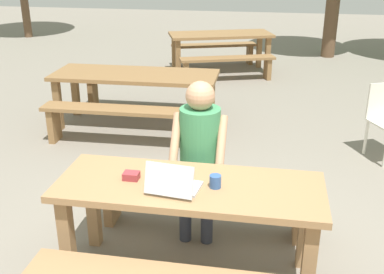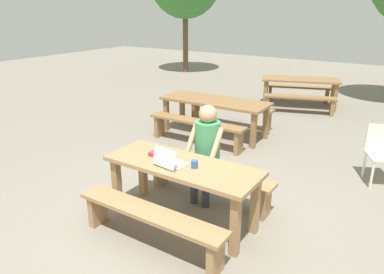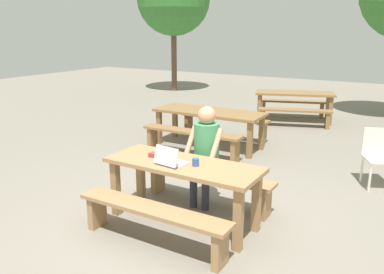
{
  "view_description": "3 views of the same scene",
  "coord_description": "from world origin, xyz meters",
  "px_view_note": "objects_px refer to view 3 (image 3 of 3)",
  "views": [
    {
      "loc": [
        0.53,
        -2.88,
        2.31
      ],
      "look_at": [
        -0.02,
        0.25,
        1.01
      ],
      "focal_mm": 44.33,
      "sensor_mm": 36.0,
      "label": 1
    },
    {
      "loc": [
        2.22,
        -3.19,
        2.5
      ],
      "look_at": [
        -0.02,
        0.25,
        1.01
      ],
      "focal_mm": 33.99,
      "sensor_mm": 36.0,
      "label": 2
    },
    {
      "loc": [
        2.34,
        -3.71,
        2.28
      ],
      "look_at": [
        -0.02,
        0.25,
        1.01
      ],
      "focal_mm": 37.05,
      "sensor_mm": 36.0,
      "label": 3
    }
  ],
  "objects_px": {
    "person_seated": "(205,148)",
    "picnic_table_mid": "(294,97)",
    "coffee_mug": "(196,162)",
    "laptop": "(171,160)",
    "picnic_table_rear": "(209,116)",
    "picnic_table_front": "(183,173)",
    "plastic_chair": "(379,156)",
    "small_pouch": "(154,155)"
  },
  "relations": [
    {
      "from": "picnic_table_mid",
      "to": "picnic_table_rear",
      "type": "relative_size",
      "value": 0.94
    },
    {
      "from": "picnic_table_front",
      "to": "coffee_mug",
      "type": "distance_m",
      "value": 0.25
    },
    {
      "from": "picnic_table_front",
      "to": "plastic_chair",
      "type": "xyz_separation_m",
      "value": [
        1.87,
        2.51,
        -0.18
      ]
    },
    {
      "from": "laptop",
      "to": "picnic_table_mid",
      "type": "height_order",
      "value": "laptop"
    },
    {
      "from": "picnic_table_rear",
      "to": "coffee_mug",
      "type": "bearing_deg",
      "value": -65.3
    },
    {
      "from": "picnic_table_front",
      "to": "person_seated",
      "type": "distance_m",
      "value": 0.6
    },
    {
      "from": "person_seated",
      "to": "laptop",
      "type": "bearing_deg",
      "value": -95.22
    },
    {
      "from": "coffee_mug",
      "to": "picnic_table_rear",
      "type": "relative_size",
      "value": 0.04
    },
    {
      "from": "coffee_mug",
      "to": "picnic_table_mid",
      "type": "height_order",
      "value": "coffee_mug"
    },
    {
      "from": "coffee_mug",
      "to": "picnic_table_front",
      "type": "bearing_deg",
      "value": 174.3
    },
    {
      "from": "plastic_chair",
      "to": "picnic_table_rear",
      "type": "bearing_deg",
      "value": 146.29
    },
    {
      "from": "small_pouch",
      "to": "picnic_table_rear",
      "type": "relative_size",
      "value": 0.05
    },
    {
      "from": "laptop",
      "to": "plastic_chair",
      "type": "distance_m",
      "value": 3.3
    },
    {
      "from": "coffee_mug",
      "to": "picnic_table_rear",
      "type": "distance_m",
      "value": 3.35
    },
    {
      "from": "person_seated",
      "to": "picnic_table_mid",
      "type": "xyz_separation_m",
      "value": [
        -0.47,
        5.47,
        -0.15
      ]
    },
    {
      "from": "person_seated",
      "to": "plastic_chair",
      "type": "xyz_separation_m",
      "value": [
        1.89,
        1.92,
        -0.32
      ]
    },
    {
      "from": "picnic_table_rear",
      "to": "person_seated",
      "type": "bearing_deg",
      "value": -63.68
    },
    {
      "from": "picnic_table_mid",
      "to": "small_pouch",
      "type": "bearing_deg",
      "value": -108.31
    },
    {
      "from": "coffee_mug",
      "to": "plastic_chair",
      "type": "distance_m",
      "value": 3.05
    },
    {
      "from": "picnic_table_front",
      "to": "picnic_table_mid",
      "type": "bearing_deg",
      "value": 94.67
    },
    {
      "from": "laptop",
      "to": "picnic_table_rear",
      "type": "relative_size",
      "value": 0.17
    },
    {
      "from": "coffee_mug",
      "to": "person_seated",
      "type": "xyz_separation_m",
      "value": [
        -0.21,
        0.61,
        -0.02
      ]
    },
    {
      "from": "coffee_mug",
      "to": "picnic_table_mid",
      "type": "xyz_separation_m",
      "value": [
        -0.68,
        6.08,
        -0.17
      ]
    },
    {
      "from": "coffee_mug",
      "to": "plastic_chair",
      "type": "relative_size",
      "value": 0.11
    },
    {
      "from": "person_seated",
      "to": "picnic_table_front",
      "type": "bearing_deg",
      "value": -87.8
    },
    {
      "from": "small_pouch",
      "to": "person_seated",
      "type": "relative_size",
      "value": 0.08
    },
    {
      "from": "small_pouch",
      "to": "coffee_mug",
      "type": "distance_m",
      "value": 0.6
    },
    {
      "from": "small_pouch",
      "to": "person_seated",
      "type": "height_order",
      "value": "person_seated"
    },
    {
      "from": "picnic_table_rear",
      "to": "small_pouch",
      "type": "bearing_deg",
      "value": -75.17
    },
    {
      "from": "coffee_mug",
      "to": "person_seated",
      "type": "bearing_deg",
      "value": 108.91
    },
    {
      "from": "picnic_table_mid",
      "to": "person_seated",
      "type": "bearing_deg",
      "value": -104.11
    },
    {
      "from": "person_seated",
      "to": "picnic_table_rear",
      "type": "height_order",
      "value": "person_seated"
    },
    {
      "from": "person_seated",
      "to": "picnic_table_mid",
      "type": "height_order",
      "value": "person_seated"
    },
    {
      "from": "picnic_table_front",
      "to": "laptop",
      "type": "xyz_separation_m",
      "value": [
        -0.09,
        -0.12,
        0.18
      ]
    },
    {
      "from": "laptop",
      "to": "small_pouch",
      "type": "relative_size",
      "value": 3.29
    },
    {
      "from": "picnic_table_mid",
      "to": "picnic_table_rear",
      "type": "bearing_deg",
      "value": -123.26
    },
    {
      "from": "small_pouch",
      "to": "plastic_chair",
      "type": "distance_m",
      "value": 3.41
    },
    {
      "from": "coffee_mug",
      "to": "laptop",
      "type": "bearing_deg",
      "value": -158.9
    },
    {
      "from": "picnic_table_mid",
      "to": "picnic_table_front",
      "type": "bearing_deg",
      "value": -104.38
    },
    {
      "from": "picnic_table_rear",
      "to": "picnic_table_front",
      "type": "bearing_deg",
      "value": -68.08
    },
    {
      "from": "small_pouch",
      "to": "plastic_chair",
      "type": "xyz_separation_m",
      "value": [
        2.28,
        2.51,
        -0.33
      ]
    },
    {
      "from": "small_pouch",
      "to": "picnic_table_mid",
      "type": "relative_size",
      "value": 0.05
    }
  ]
}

